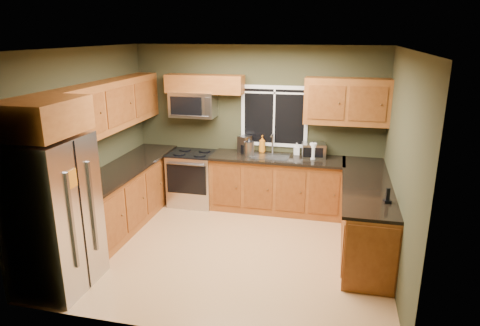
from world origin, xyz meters
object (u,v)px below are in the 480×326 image
at_px(soap_bottle_a, 262,144).
at_px(cordless_phone, 387,198).
at_px(toaster_oven, 314,150).
at_px(range, 193,178).
at_px(paper_towel_roll, 313,151).
at_px(coffee_maker, 245,145).
at_px(microwave, 193,104).
at_px(soap_bottle_b, 297,149).
at_px(kettle, 249,148).
at_px(refrigerator, 54,215).

xyz_separation_m(soap_bottle_a, cordless_phone, (1.85, -1.86, -0.09)).
bearing_deg(toaster_oven, cordless_phone, -60.72).
xyz_separation_m(range, paper_towel_roll, (2.03, 0.03, 0.60)).
bearing_deg(coffee_maker, microwave, -177.81).
xyz_separation_m(paper_towel_roll, cordless_phone, (0.99, -1.66, -0.07)).
relative_size(soap_bottle_a, soap_bottle_b, 1.48).
relative_size(coffee_maker, paper_towel_roll, 0.98).
bearing_deg(microwave, cordless_phone, -30.28).
distance_m(toaster_oven, soap_bottle_b, 0.30).
relative_size(toaster_oven, kettle, 1.35).
bearing_deg(coffee_maker, cordless_phone, -40.02).
bearing_deg(cordless_phone, range, 151.68).
xyz_separation_m(refrigerator, kettle, (1.69, 2.73, 0.18)).
bearing_deg(toaster_oven, soap_bottle_a, 173.45).
bearing_deg(cordless_phone, paper_towel_roll, 120.83).
relative_size(range, cordless_phone, 5.09).
xyz_separation_m(refrigerator, coffee_maker, (1.57, 2.94, 0.17)).
bearing_deg(soap_bottle_b, range, -172.50).
height_order(refrigerator, soap_bottle_b, refrigerator).
height_order(soap_bottle_a, soap_bottle_b, soap_bottle_a).
height_order(microwave, kettle, microwave).
bearing_deg(paper_towel_roll, toaster_oven, 86.36).
bearing_deg(cordless_phone, toaster_oven, 119.28).
relative_size(range, soap_bottle_b, 4.75).
xyz_separation_m(toaster_oven, paper_towel_roll, (-0.01, -0.10, 0.01)).
bearing_deg(coffee_maker, soap_bottle_a, 11.82).
relative_size(refrigerator, soap_bottle_a, 6.14).
distance_m(microwave, coffee_maker, 1.10).
bearing_deg(soap_bottle_b, cordless_phone, -55.59).
distance_m(microwave, toaster_oven, 2.15).
distance_m(kettle, paper_towel_roll, 1.03).
bearing_deg(kettle, range, 177.81).
bearing_deg(range, cordless_phone, -28.32).
xyz_separation_m(kettle, soap_bottle_b, (0.75, 0.27, -0.04)).
height_order(refrigerator, coffee_maker, refrigerator).
bearing_deg(toaster_oven, paper_towel_roll, -93.64).
height_order(refrigerator, toaster_oven, refrigerator).
height_order(range, kettle, kettle).
xyz_separation_m(paper_towel_roll, soap_bottle_a, (-0.86, 0.20, 0.02)).
bearing_deg(kettle, soap_bottle_b, 19.71).
bearing_deg(paper_towel_roll, cordless_phone, -59.17).
xyz_separation_m(soap_bottle_b, cordless_phone, (1.27, -1.86, -0.04)).
distance_m(refrigerator, paper_towel_roll, 3.91).
bearing_deg(cordless_phone, refrigerator, -162.93).
relative_size(kettle, cordless_phone, 1.64).
height_order(microwave, cordless_phone, microwave).
relative_size(paper_towel_roll, soap_bottle_a, 0.98).
xyz_separation_m(refrigerator, paper_towel_roll, (2.72, 2.80, 0.17)).
relative_size(refrigerator, coffee_maker, 6.40).
height_order(microwave, soap_bottle_a, microwave).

